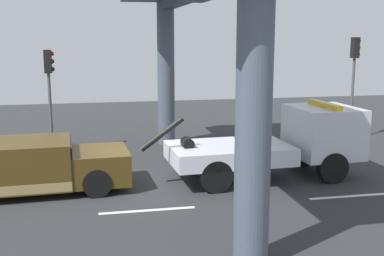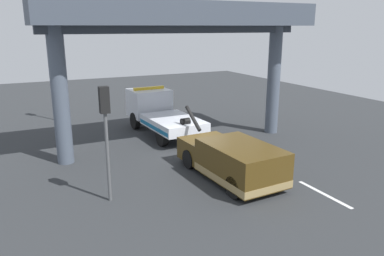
{
  "view_description": "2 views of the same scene",
  "coord_description": "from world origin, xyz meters",
  "px_view_note": "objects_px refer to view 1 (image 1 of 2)",
  "views": [
    {
      "loc": [
        -1.31,
        -14.8,
        4.64
      ],
      "look_at": [
        1.78,
        0.41,
        1.7
      ],
      "focal_mm": 45.69,
      "sensor_mm": 36.0,
      "label": 1
    },
    {
      "loc": [
        -15.3,
        7.77,
        6.02
      ],
      "look_at": [
        -0.08,
        0.28,
        1.41
      ],
      "focal_mm": 35.07,
      "sensor_mm": 36.0,
      "label": 2
    }
  ],
  "objects_px": {
    "tow_truck_white": "(285,141)",
    "traffic_light_near": "(49,78)",
    "towed_van_green": "(31,167)",
    "traffic_light_far": "(354,66)"
  },
  "relations": [
    {
      "from": "tow_truck_white",
      "to": "traffic_light_near",
      "type": "relative_size",
      "value": 1.78
    },
    {
      "from": "tow_truck_white",
      "to": "traffic_light_near",
      "type": "xyz_separation_m",
      "value": [
        -7.81,
        4.93,
        1.8
      ]
    },
    {
      "from": "tow_truck_white",
      "to": "towed_van_green",
      "type": "xyz_separation_m",
      "value": [
        -8.05,
        -0.04,
        -0.42
      ]
    },
    {
      "from": "tow_truck_white",
      "to": "towed_van_green",
      "type": "height_order",
      "value": "tow_truck_white"
    },
    {
      "from": "traffic_light_far",
      "to": "tow_truck_white",
      "type": "bearing_deg",
      "value": -136.43
    },
    {
      "from": "traffic_light_near",
      "to": "traffic_light_far",
      "type": "relative_size",
      "value": 0.9
    },
    {
      "from": "tow_truck_white",
      "to": "traffic_light_far",
      "type": "bearing_deg",
      "value": 43.57
    },
    {
      "from": "towed_van_green",
      "to": "traffic_light_near",
      "type": "xyz_separation_m",
      "value": [
        0.23,
        4.98,
        2.22
      ]
    },
    {
      "from": "traffic_light_near",
      "to": "traffic_light_far",
      "type": "xyz_separation_m",
      "value": [
        13.0,
        0.0,
        0.32
      ]
    },
    {
      "from": "tow_truck_white",
      "to": "traffic_light_far",
      "type": "xyz_separation_m",
      "value": [
        5.19,
        4.93,
        2.12
      ]
    }
  ]
}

